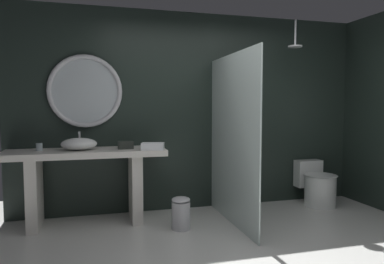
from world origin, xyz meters
The scene contains 11 objects.
back_wall_panel centered at (0.00, 1.90, 1.30)m, with size 4.80×0.10×2.60m, color #1E2823.
vanity_counter centered at (-1.44, 1.53, 0.59)m, with size 1.82×0.60×0.87m.
vessel_sink centered at (-1.51, 1.52, 0.94)m, with size 0.40×0.33×0.21m.
tumbler_cup centered at (-1.95, 1.58, 0.91)m, with size 0.07×0.07×0.09m, color silver.
tissue_box centered at (-0.99, 1.50, 0.91)m, with size 0.18×0.12×0.09m, color #282D28.
round_wall_mirror centered at (-1.44, 1.81, 1.56)m, with size 0.89×0.06×0.89m.
shower_glass_panel centered at (0.21, 1.12, 0.99)m, with size 0.02×1.47×1.98m, color silver.
rain_shower_head centered at (1.22, 1.48, 2.20)m, with size 0.18×0.18×0.35m.
toilet centered at (1.64, 1.52, 0.27)m, with size 0.44×0.62×0.60m.
waste_bin centered at (-0.42, 1.06, 0.19)m, with size 0.21×0.21×0.37m.
folded_hand_towel centered at (-0.69, 1.33, 0.91)m, with size 0.25×0.17×0.08m, color white.
Camera 1 is at (-1.33, -2.74, 1.37)m, focal length 33.37 mm.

